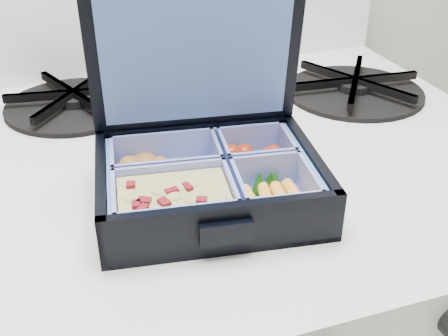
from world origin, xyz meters
name	(u,v)px	position (x,y,z in m)	size (l,w,h in m)	color
bento_box	(209,182)	(0.17, 1.56, 0.92)	(0.20, 0.16, 0.05)	black
burner_grate	(355,84)	(0.44, 1.75, 0.91)	(0.19, 0.19, 0.03)	black
burner_grate_rear	(74,100)	(0.07, 1.83, 0.91)	(0.18, 0.18, 0.02)	black
fork	(231,134)	(0.24, 1.68, 0.90)	(0.02, 0.18, 0.01)	#A7A7A7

